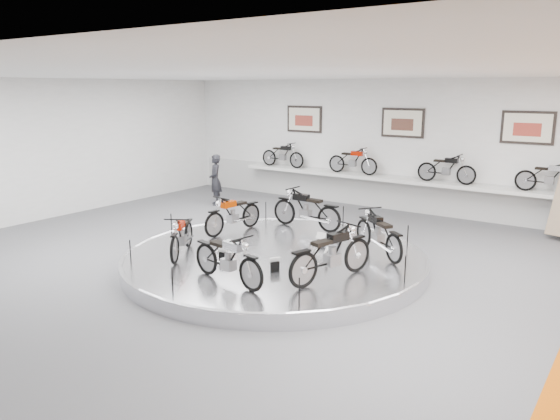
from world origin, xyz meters
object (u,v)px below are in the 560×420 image
Objects in this scene: bike_a at (378,233)px; bike_c at (233,214)px; display_platform at (275,260)px; bike_e at (228,258)px; bike_d at (182,235)px; shelf at (396,180)px; visitor at (215,180)px; bike_b at (306,209)px; bike_f at (331,253)px.

bike_a is 1.02× the size of bike_c.
display_platform is 2.06m from bike_e.
display_platform is 4.08× the size of bike_c.
display_platform is 4.31× the size of bike_d.
bike_c is at bearing -108.14° from shelf.
visitor reaches higher than bike_e.
shelf is 7.00× the size of bike_c.
bike_e reaches higher than bike_d.
display_platform is 2.26m from bike_a.
shelf is at bearing 102.57° from bike_e.
bike_c is at bearing 157.57° from bike_d.
bike_f is at bearing 131.77° from bike_b.
visitor is (-4.68, 1.91, 0.02)m from bike_b.
bike_c reaches higher than bike_e.
bike_f is (3.61, -1.58, 0.04)m from bike_c.
bike_f reaches higher than display_platform.
shelf is at bearing -34.68° from bike_a.
bike_c is at bearing -0.61° from visitor.
visitor is (-5.58, 6.00, 0.06)m from bike_e.
bike_b reaches higher than bike_d.
visitor reaches higher than display_platform.
visitor is (-5.24, -2.34, -0.18)m from shelf.
bike_a is 1.89m from bike_f.
bike_c is 2.07m from bike_d.
bike_a is at bearing 74.28° from bike_e.
visitor is (-5.24, 4.06, 0.67)m from display_platform.
bike_d is 0.90× the size of visitor.
visitor is (-7.03, 4.81, 0.02)m from bike_f.
display_platform is 3.90× the size of visitor.
visitor reaches higher than bike_b.
bike_f is at bearing 71.90° from bike_c.
bike_e is at bearing 43.54° from bike_c.
shelf is 4.29m from bike_b.
bike_a is at bearing -70.66° from shelf.
visitor reaches higher than bike_d.
bike_b is at bearing -97.57° from shelf.
display_platform is 3.77× the size of bike_b.
bike_f reaches higher than bike_b.
bike_b is 1.03× the size of visitor.
visitor reaches higher than shelf.
bike_d is at bearing 113.94° from bike_f.
display_platform is at bearing 97.68° from bike_d.
bike_a is (1.84, 1.15, 0.62)m from display_platform.
bike_a is 0.98× the size of visitor.
shelf is 6.42× the size of bike_f.
visitor is (-3.72, 5.27, 0.08)m from bike_d.
bike_e is (0.34, -8.33, -0.24)m from shelf.
bike_b is 4.19m from bike_e.
bike_d is at bearing 76.78° from bike_b.
bike_b reaches higher than bike_c.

